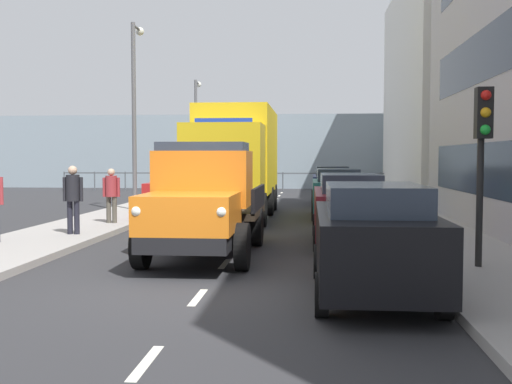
# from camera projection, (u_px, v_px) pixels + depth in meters

# --- Properties ---
(ground_plane) EXTENTS (80.00, 80.00, 0.00)m
(ground_plane) POSITION_uv_depth(u_px,v_px,m) (256.00, 225.00, 19.04)
(ground_plane) COLOR #2D2D30
(sidewalk_left) EXTENTS (2.60, 38.72, 0.15)m
(sidewalk_left) POSITION_uv_depth(u_px,v_px,m) (415.00, 224.00, 18.60)
(sidewalk_left) COLOR #9E9993
(sidewalk_left) RESTS_ON ground_plane
(sidewalk_right) EXTENTS (2.60, 38.72, 0.15)m
(sidewalk_right) POSITION_uv_depth(u_px,v_px,m) (104.00, 221.00, 19.46)
(sidewalk_right) COLOR #9E9993
(sidewalk_right) RESTS_ON ground_plane
(road_centreline_markings) EXTENTS (0.12, 35.77, 0.01)m
(road_centreline_markings) POSITION_uv_depth(u_px,v_px,m) (255.00, 226.00, 18.70)
(road_centreline_markings) COLOR silver
(road_centreline_markings) RESTS_ON ground_plane
(building_far_block) EXTENTS (6.77, 13.06, 10.92)m
(building_far_block) POSITION_uv_depth(u_px,v_px,m) (467.00, 91.00, 30.68)
(building_far_block) COLOR silver
(building_far_block) RESTS_ON ground_plane
(sea_horizon) EXTENTS (80.00, 0.80, 5.00)m
(sea_horizon) POSITION_uv_depth(u_px,v_px,m) (285.00, 152.00, 41.12)
(sea_horizon) COLOR #84939E
(sea_horizon) RESTS_ON ground_plane
(seawall_railing) EXTENTS (28.08, 0.08, 1.20)m
(seawall_railing) POSITION_uv_depth(u_px,v_px,m) (283.00, 177.00, 37.64)
(seawall_railing) COLOR #4C5156
(seawall_railing) RESTS_ON ground_plane
(truck_vintage_orange) EXTENTS (2.17, 5.64, 2.43)m
(truck_vintage_orange) POSITION_uv_depth(u_px,v_px,m) (203.00, 202.00, 12.69)
(truck_vintage_orange) COLOR black
(truck_vintage_orange) RESTS_ON ground_plane
(lorry_cargo_yellow) EXTENTS (2.58, 8.20, 3.87)m
(lorry_cargo_yellow) POSITION_uv_depth(u_px,v_px,m) (235.00, 158.00, 21.33)
(lorry_cargo_yellow) COLOR gold
(lorry_cargo_yellow) RESTS_ON ground_plane
(car_black_kerbside_near) EXTENTS (1.77, 4.15, 1.72)m
(car_black_kerbside_near) POSITION_uv_depth(u_px,v_px,m) (373.00, 238.00, 9.21)
(car_black_kerbside_near) COLOR black
(car_black_kerbside_near) RESTS_ON ground_plane
(car_maroon_kerbside_1) EXTENTS (1.76, 4.49, 1.72)m
(car_maroon_kerbside_1) POSITION_uv_depth(u_px,v_px,m) (349.00, 207.00, 14.85)
(car_maroon_kerbside_1) COLOR maroon
(car_maroon_kerbside_1) RESTS_ON ground_plane
(car_teal_kerbside_2) EXTENTS (1.80, 3.98, 1.72)m
(car_teal_kerbside_2) POSITION_uv_depth(u_px,v_px,m) (337.00, 192.00, 21.25)
(car_teal_kerbside_2) COLOR #1E6670
(car_teal_kerbside_2) RESTS_ON ground_plane
(car_navy_kerbside_3) EXTENTS (1.76, 4.38, 1.72)m
(car_navy_kerbside_3) POSITION_uv_depth(u_px,v_px,m) (332.00, 185.00, 27.02)
(car_navy_kerbside_3) COLOR navy
(car_navy_kerbside_3) RESTS_ON ground_plane
(car_red_oppositeside_0) EXTENTS (1.86, 4.64, 1.72)m
(car_red_oppositeside_0) POSITION_uv_depth(u_px,v_px,m) (185.00, 192.00, 21.08)
(car_red_oppositeside_0) COLOR #B21E1E
(car_red_oppositeside_0) RESTS_ON ground_plane
(car_grey_oppositeside_1) EXTENTS (1.98, 4.22, 1.72)m
(car_grey_oppositeside_1) POSITION_uv_depth(u_px,v_px,m) (214.00, 184.00, 27.39)
(car_grey_oppositeside_1) COLOR slate
(car_grey_oppositeside_1) RESTS_ON ground_plane
(car_silver_oppositeside_2) EXTENTS (1.88, 4.55, 1.72)m
(car_silver_oppositeside_2) POSITION_uv_depth(u_px,v_px,m) (231.00, 180.00, 33.18)
(car_silver_oppositeside_2) COLOR #B7BABF
(car_silver_oppositeside_2) RESTS_ON ground_plane
(pedestrian_near_railing) EXTENTS (0.53, 0.34, 1.75)m
(pedestrian_near_railing) POSITION_uv_depth(u_px,v_px,m) (73.00, 194.00, 15.54)
(pedestrian_near_railing) COLOR black
(pedestrian_near_railing) RESTS_ON sidewalk_right
(pedestrian_couple_a) EXTENTS (0.53, 0.34, 1.63)m
(pedestrian_couple_a) POSITION_uv_depth(u_px,v_px,m) (111.00, 191.00, 18.21)
(pedestrian_couple_a) COLOR #4C473D
(pedestrian_couple_a) RESTS_ON sidewalk_right
(traffic_light_near) EXTENTS (0.28, 0.41, 3.20)m
(traffic_light_near) POSITION_uv_depth(u_px,v_px,m) (483.00, 137.00, 10.76)
(traffic_light_near) COLOR black
(traffic_light_near) RESTS_ON sidewalk_left
(lamp_post_promenade) EXTENTS (0.32, 1.14, 6.96)m
(lamp_post_promenade) POSITION_uv_depth(u_px,v_px,m) (135.00, 100.00, 22.74)
(lamp_post_promenade) COLOR #59595B
(lamp_post_promenade) RESTS_ON sidewalk_right
(lamp_post_far) EXTENTS (0.32, 1.14, 6.31)m
(lamp_post_far) POSITION_uv_depth(u_px,v_px,m) (196.00, 125.00, 34.40)
(lamp_post_far) COLOR #59595B
(lamp_post_far) RESTS_ON sidewalk_right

